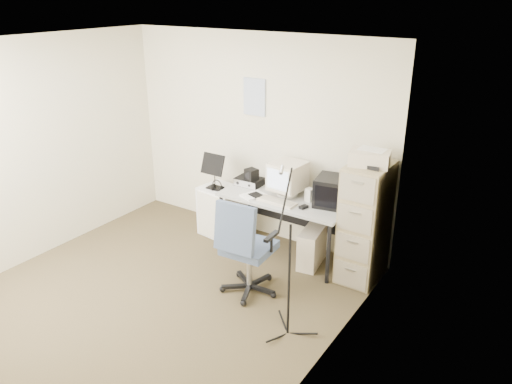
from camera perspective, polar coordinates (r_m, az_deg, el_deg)
The scene contains 23 objects.
floor at distance 5.37m, azimuth -10.75°, elevation -11.51°, with size 3.60×3.60×0.01m, color #403721.
ceiling at distance 4.50m, azimuth -13.09°, elevation 16.07°, with size 3.60×3.60×0.01m, color white.
wall_back at distance 6.12m, azimuth 0.06°, elevation 6.21°, with size 3.60×0.02×2.50m, color beige.
wall_left at distance 6.15m, azimuth -23.93°, elevation 4.34°, with size 0.02×3.60×2.50m, color beige.
wall_right at distance 3.83m, azimuth 7.91°, elevation -4.26°, with size 0.02×3.60×2.50m, color beige.
wall_calendar at distance 6.00m, azimuth -0.17°, elevation 10.80°, with size 0.30×0.02×0.44m, color white.
filing_cabinet at distance 5.40m, azimuth 12.35°, elevation -3.44°, with size 0.40×0.60×1.30m, color #8F845E.
printer at distance 5.10m, azimuth 12.88°, elevation 3.80°, with size 0.39×0.27×0.15m, color silver.
desk at distance 5.85m, azimuth 3.35°, elevation -3.91°, with size 1.50×0.70×0.73m, color #9D9D9D.
crt_monitor at distance 5.70m, azimuth 3.64°, elevation 1.51°, with size 0.36×0.37×0.39m, color silver.
crt_tv at distance 5.51m, azimuth 8.73°, elevation 0.09°, with size 0.35×0.37×0.32m, color black.
desk_speaker at distance 5.60m, azimuth 6.14°, elevation -0.32°, with size 0.08×0.08×0.15m, color silver.
keyboard at distance 5.55m, azimuth 2.39°, elevation -1.12°, with size 0.45×0.16×0.03m, color silver.
mouse at distance 5.43m, azimuth 5.46°, elevation -1.71°, with size 0.06×0.10×0.03m, color black.
radio_receiver at distance 6.04m, azimuth -0.78°, elevation 1.22°, with size 0.32×0.23×0.09m, color black.
radio_speaker at distance 5.94m, azimuth -0.52°, elevation 2.03°, with size 0.13×0.13×0.13m, color black.
papers at distance 5.72m, azimuth -0.32°, elevation -0.38°, with size 0.20×0.27×0.02m, color white.
pc_tower at distance 5.73m, azimuth 6.39°, elevation -6.27°, with size 0.21×0.47×0.43m, color silver.
office_chair at distance 5.07m, azimuth -0.78°, elevation -6.16°, with size 0.61×0.61×1.06m, color #3D4B62.
side_cart at distance 6.35m, azimuth -3.90°, elevation -2.20°, with size 0.51×0.41×0.64m, color white.
music_stand at distance 6.14m, azimuth -4.77°, elevation 2.42°, with size 0.31×0.17×0.46m, color black.
headphones at distance 6.11m, azimuth -4.46°, elevation 0.53°, with size 0.16×0.16×0.03m, color black.
mic_stand at distance 4.38m, azimuth 3.86°, elevation -8.24°, with size 0.02×0.02×1.45m, color black.
Camera 1 is at (3.22, -3.12, 2.95)m, focal length 35.00 mm.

